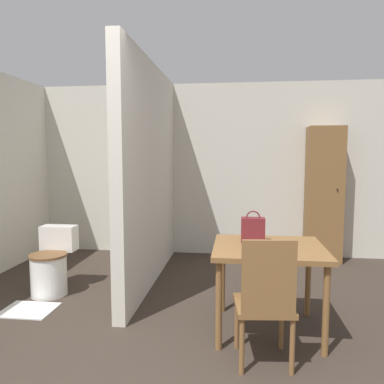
{
  "coord_description": "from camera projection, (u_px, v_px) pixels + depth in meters",
  "views": [
    {
      "loc": [
        0.6,
        -1.89,
        1.48
      ],
      "look_at": [
        0.18,
        1.6,
        1.13
      ],
      "focal_mm": 35.0,
      "sensor_mm": 36.0,
      "label": 1
    }
  ],
  "objects": [
    {
      "name": "wall_back",
      "position": [
        197.0,
        170.0,
        5.57
      ],
      "size": [
        5.64,
        0.12,
        2.5
      ],
      "color": "beige",
      "rests_on": "ground_plane"
    },
    {
      "name": "partition_wall",
      "position": [
        150.0,
        174.0,
        4.33
      ],
      "size": [
        0.12,
        2.49,
        2.5
      ],
      "color": "beige",
      "rests_on": "ground_plane"
    },
    {
      "name": "dining_table",
      "position": [
        268.0,
        257.0,
        3.09
      ],
      "size": [
        0.9,
        0.82,
        0.73
      ],
      "color": "brown",
      "rests_on": "ground_plane"
    },
    {
      "name": "wooden_chair",
      "position": [
        265.0,
        299.0,
        2.58
      ],
      "size": [
        0.44,
        0.44,
        0.93
      ],
      "rotation": [
        0.0,
        0.0,
        0.1
      ],
      "color": "brown",
      "rests_on": "ground_plane"
    },
    {
      "name": "toilet",
      "position": [
        51.0,
        265.0,
        3.99
      ],
      "size": [
        0.39,
        0.54,
        0.69
      ],
      "color": "white",
      "rests_on": "ground_plane"
    },
    {
      "name": "handbag",
      "position": [
        253.0,
        230.0,
        3.21
      ],
      "size": [
        0.2,
        0.11,
        0.27
      ],
      "color": "maroon",
      "rests_on": "dining_table"
    },
    {
      "name": "wooden_cabinet",
      "position": [
        324.0,
        195.0,
        5.14
      ],
      "size": [
        0.47,
        0.37,
        1.86
      ],
      "color": "brown",
      "rests_on": "ground_plane"
    },
    {
      "name": "bath_mat",
      "position": [
        29.0,
        310.0,
        3.56
      ],
      "size": [
        0.48,
        0.38,
        0.01
      ],
      "color": "silver",
      "rests_on": "ground_plane"
    }
  ]
}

